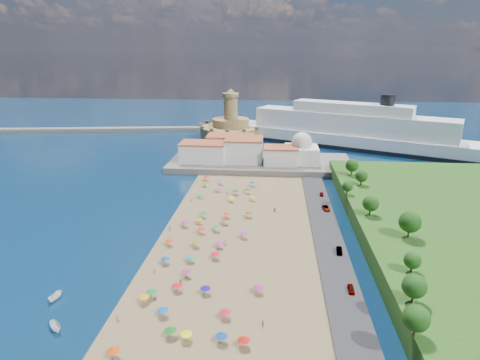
# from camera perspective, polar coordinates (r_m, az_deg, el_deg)

# --- Properties ---
(ground) EXTENTS (700.00, 700.00, 0.00)m
(ground) POSITION_cam_1_polar(r_m,az_deg,el_deg) (134.13, -2.66, -6.51)
(ground) COLOR #071938
(ground) RESTS_ON ground
(terrace) EXTENTS (90.00, 36.00, 3.00)m
(terrace) POSITION_cam_1_polar(r_m,az_deg,el_deg) (201.42, 2.90, 2.40)
(terrace) COLOR #59544C
(terrace) RESTS_ON ground
(jetty) EXTENTS (18.00, 70.00, 2.40)m
(jetty) POSITION_cam_1_polar(r_m,az_deg,el_deg) (237.03, -2.10, 4.72)
(jetty) COLOR #59544C
(jetty) RESTS_ON ground
(breakwater) EXTENTS (199.03, 34.77, 2.60)m
(breakwater) POSITION_cam_1_polar(r_m,az_deg,el_deg) (306.69, -19.63, 6.76)
(breakwater) COLOR #59544C
(breakwater) RESTS_ON ground
(waterfront_buildings) EXTENTS (57.00, 29.00, 11.00)m
(waterfront_buildings) POSITION_cam_1_polar(r_m,az_deg,el_deg) (201.29, -0.79, 4.29)
(waterfront_buildings) COLOR silver
(waterfront_buildings) RESTS_ON terrace
(domed_building) EXTENTS (16.00, 16.00, 15.00)m
(domed_building) POSITION_cam_1_polar(r_m,az_deg,el_deg) (197.91, 8.72, 4.17)
(domed_building) COLOR silver
(domed_building) RESTS_ON terrace
(fortress) EXTENTS (40.00, 40.00, 32.40)m
(fortress) POSITION_cam_1_polar(r_m,az_deg,el_deg) (265.05, -1.31, 7.36)
(fortress) COLOR tan
(fortress) RESTS_ON ground
(cruise_ship) EXTENTS (142.65, 81.56, 32.14)m
(cruise_ship) POSITION_cam_1_polar(r_m,az_deg,el_deg) (248.56, 15.37, 6.68)
(cruise_ship) COLOR black
(cruise_ship) RESTS_ON ground
(beach_parasols) EXTENTS (29.97, 116.48, 2.20)m
(beach_parasols) POSITION_cam_1_polar(r_m,az_deg,el_deg) (122.44, -4.45, -7.94)
(beach_parasols) COLOR gray
(beach_parasols) RESTS_ON beach
(beachgoers) EXTENTS (34.94, 94.20, 1.87)m
(beachgoers) POSITION_cam_1_polar(r_m,az_deg,el_deg) (132.28, -3.06, -6.35)
(beachgoers) COLOR tan
(beachgoers) RESTS_ON beach
(moored_boats) EXTENTS (9.02, 14.57, 1.70)m
(moored_boats) POSITION_cam_1_polar(r_m,az_deg,el_deg) (100.92, -24.77, -16.74)
(moored_boats) COLOR white
(moored_boats) RESTS_ON ground
(parked_cars) EXTENTS (2.88, 70.14, 1.39)m
(parked_cars) POSITION_cam_1_polar(r_m,az_deg,el_deg) (134.33, 12.86, -6.29)
(parked_cars) COLOR gray
(parked_cars) RESTS_ON promenade
(hillside_trees) EXTENTS (16.95, 104.78, 7.71)m
(hillside_trees) POSITION_cam_1_polar(r_m,az_deg,el_deg) (125.91, 19.42, -4.32)
(hillside_trees) COLOR #382314
(hillside_trees) RESTS_ON hillside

